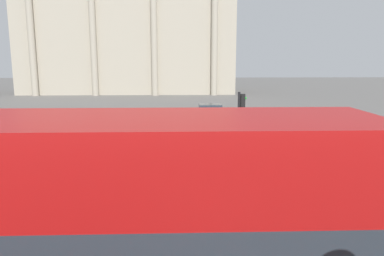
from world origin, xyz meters
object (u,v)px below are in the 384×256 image
at_px(plaza_building_left, 129,31).
at_px(traffic_light_near, 127,147).
at_px(double_decker_bus, 52,223).
at_px(pedestrian_white, 324,133).
at_px(traffic_light_mid, 240,118).
at_px(pedestrian_red, 105,135).
at_px(car_navy, 212,112).
at_px(pedestrian_blue, 165,137).

height_order(plaza_building_left, traffic_light_near, plaza_building_left).
distance_m(double_decker_bus, pedestrian_white, 17.48).
relative_size(traffic_light_mid, pedestrian_white, 2.01).
relative_size(pedestrian_red, pedestrian_white, 0.98).
bearing_deg(double_decker_bus, pedestrian_white, 56.03).
distance_m(pedestrian_red, pedestrian_white, 12.16).
bearing_deg(traffic_light_mid, double_decker_bus, -114.40).
xyz_separation_m(double_decker_bus, car_navy, (5.03, 25.06, -1.61)).
bearing_deg(pedestrian_blue, car_navy, 79.54).
height_order(plaza_building_left, pedestrian_white, plaza_building_left).
bearing_deg(pedestrian_red, traffic_light_mid, 4.81).
xyz_separation_m(car_navy, pedestrian_white, (5.30, -11.02, 0.33)).
xyz_separation_m(traffic_light_mid, pedestrian_red, (-7.01, 2.69, -1.35)).
relative_size(traffic_light_mid, car_navy, 0.85).
bearing_deg(traffic_light_near, car_navy, 76.84).
distance_m(traffic_light_mid, car_navy, 13.75).
relative_size(car_navy, pedestrian_red, 2.41).
relative_size(double_decker_bus, car_navy, 2.72).
bearing_deg(traffic_light_mid, pedestrian_white, 27.01).
xyz_separation_m(plaza_building_left, pedestrian_red, (3.44, -38.13, -8.21)).
height_order(traffic_light_near, car_navy, traffic_light_near).
xyz_separation_m(plaza_building_left, pedestrian_white, (15.60, -38.20, -8.19)).
bearing_deg(pedestrian_blue, pedestrian_red, -179.07).
bearing_deg(traffic_light_mid, car_navy, 90.63).
distance_m(plaza_building_left, traffic_light_near, 47.34).
bearing_deg(double_decker_bus, traffic_light_near, 87.22).
height_order(double_decker_bus, traffic_light_near, double_decker_bus).
bearing_deg(pedestrian_blue, traffic_light_near, -89.98).
bearing_deg(pedestrian_white, traffic_light_near, -17.39).
relative_size(traffic_light_near, car_navy, 0.83).
bearing_deg(plaza_building_left, car_navy, -69.24).
distance_m(traffic_light_near, pedestrian_white, 12.90).
bearing_deg(traffic_light_mid, pedestrian_red, 158.96).
xyz_separation_m(car_navy, pedestrian_red, (-6.86, -10.95, 0.30)).
xyz_separation_m(double_decker_bus, traffic_light_near, (0.52, 5.77, -0.02)).
bearing_deg(pedestrian_white, pedestrian_red, -57.84).
bearing_deg(pedestrian_red, double_decker_bus, -56.78).
relative_size(double_decker_bus, traffic_light_near, 3.29).
bearing_deg(pedestrian_red, traffic_light_near, -48.44).
bearing_deg(traffic_light_near, plaza_building_left, 97.10).
bearing_deg(pedestrian_red, pedestrian_blue, 19.85).
xyz_separation_m(pedestrian_blue, pedestrian_white, (8.84, 0.28, 0.11)).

